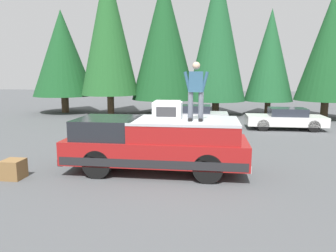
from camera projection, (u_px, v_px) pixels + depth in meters
ground_plane at (172, 172)px, 9.77m from camera, size 90.00×90.00×0.00m
pickup_truck at (156, 144)px, 9.71m from camera, size 2.01×5.54×1.65m
compressor_unit at (168, 110)px, 9.45m from camera, size 0.65×0.84×0.56m
person_on_truck_bed at (196, 90)px, 9.03m from camera, size 0.29×0.72×1.69m
parked_car_white at (286, 119)px, 17.07m from camera, size 1.64×4.10×1.16m
parked_car_silver at (193, 115)px, 18.55m from camera, size 1.64×4.10×1.16m
wooden_crate at (14, 169)px, 9.11m from camera, size 0.56×0.56×0.56m
conifer_far_left at (329, 48)px, 20.36m from camera, size 3.98×3.98×8.00m
conifer_left at (270, 56)px, 22.24m from camera, size 3.40×3.40×7.45m
conifer_center_left at (217, 34)px, 22.03m from camera, size 4.16×4.16×10.45m
conifer_center_right at (164, 38)px, 22.78m from camera, size 4.74×4.74×9.97m
conifer_right at (108, 29)px, 22.17m from camera, size 4.09×4.09×10.68m
conifer_far_right at (62, 53)px, 23.69m from camera, size 4.56×4.56×7.65m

